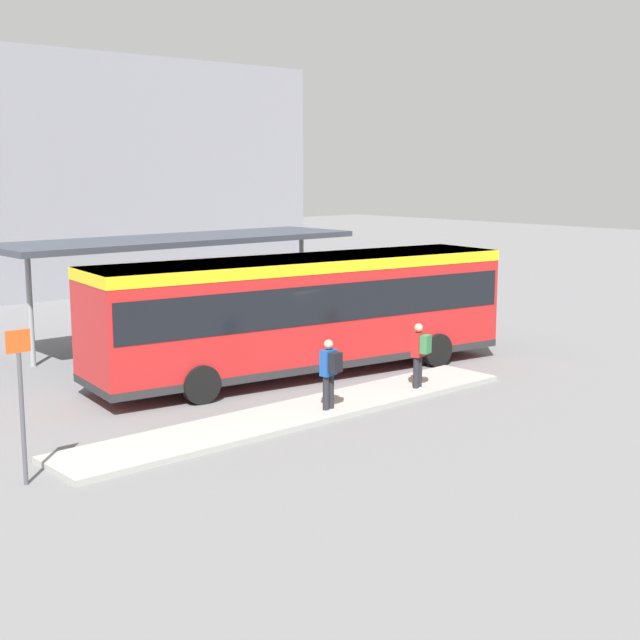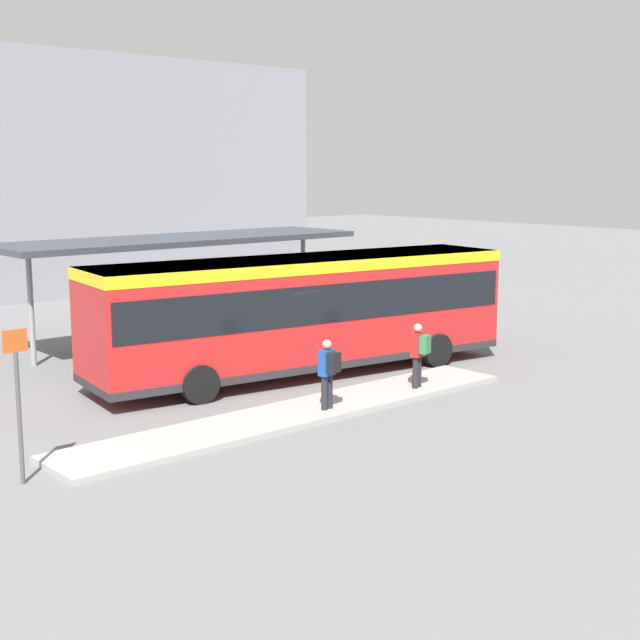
{
  "view_description": "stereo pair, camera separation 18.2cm",
  "coord_description": "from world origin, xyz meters",
  "px_view_note": "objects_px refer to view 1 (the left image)",
  "views": [
    {
      "loc": [
        -15.41,
        -18.0,
        5.56
      ],
      "look_at": [
        0.59,
        0.0,
        1.44
      ],
      "focal_mm": 50.0,
      "sensor_mm": 36.0,
      "label": 1
    },
    {
      "loc": [
        -15.27,
        -18.12,
        5.56
      ],
      "look_at": [
        0.59,
        0.0,
        1.44
      ],
      "focal_mm": 50.0,
      "sensor_mm": 36.0,
      "label": 2
    }
  ],
  "objects_px": {
    "city_bus": "(304,307)",
    "potted_planter_near_shelter": "(330,324)",
    "bicycle_yellow": "(465,320)",
    "bicycle_orange": "(434,316)",
    "platform_sign": "(21,400)",
    "pedestrian_waiting": "(330,370)",
    "pedestrian_companion": "(420,351)",
    "bicycle_black": "(446,318)"
  },
  "relations": [
    {
      "from": "pedestrian_waiting",
      "to": "bicycle_orange",
      "type": "relative_size",
      "value": 1.0
    },
    {
      "from": "pedestrian_waiting",
      "to": "platform_sign",
      "type": "distance_m",
      "value": 7.14
    },
    {
      "from": "pedestrian_companion",
      "to": "bicycle_orange",
      "type": "height_order",
      "value": "pedestrian_companion"
    },
    {
      "from": "pedestrian_companion",
      "to": "bicycle_orange",
      "type": "distance_m",
      "value": 9.59
    },
    {
      "from": "pedestrian_waiting",
      "to": "bicycle_orange",
      "type": "xyz_separation_m",
      "value": [
        10.49,
        6.05,
        -0.7
      ]
    },
    {
      "from": "pedestrian_waiting",
      "to": "pedestrian_companion",
      "type": "xyz_separation_m",
      "value": [
        3.05,
        0.03,
        0.01
      ]
    },
    {
      "from": "pedestrian_waiting",
      "to": "potted_planter_near_shelter",
      "type": "bearing_deg",
      "value": -51.62
    },
    {
      "from": "bicycle_black",
      "to": "pedestrian_waiting",
      "type": "bearing_deg",
      "value": 120.2
    },
    {
      "from": "city_bus",
      "to": "bicycle_yellow",
      "type": "distance_m",
      "value": 8.71
    },
    {
      "from": "bicycle_yellow",
      "to": "bicycle_orange",
      "type": "height_order",
      "value": "bicycle_yellow"
    },
    {
      "from": "bicycle_yellow",
      "to": "bicycle_black",
      "type": "height_order",
      "value": "bicycle_black"
    },
    {
      "from": "pedestrian_companion",
      "to": "bicycle_orange",
      "type": "relative_size",
      "value": 1.01
    },
    {
      "from": "bicycle_orange",
      "to": "platform_sign",
      "type": "relative_size",
      "value": 0.57
    },
    {
      "from": "bicycle_yellow",
      "to": "bicycle_black",
      "type": "xyz_separation_m",
      "value": [
        -0.24,
        0.65,
        0.01
      ]
    },
    {
      "from": "city_bus",
      "to": "bicycle_orange",
      "type": "xyz_separation_m",
      "value": [
        8.32,
        2.62,
        -1.52
      ]
    },
    {
      "from": "pedestrian_companion",
      "to": "city_bus",
      "type": "bearing_deg",
      "value": -2.44
    },
    {
      "from": "bicycle_yellow",
      "to": "platform_sign",
      "type": "height_order",
      "value": "platform_sign"
    },
    {
      "from": "bicycle_yellow",
      "to": "potted_planter_near_shelter",
      "type": "relative_size",
      "value": 1.53
    },
    {
      "from": "bicycle_yellow",
      "to": "bicycle_orange",
      "type": "relative_size",
      "value": 1.05
    },
    {
      "from": "city_bus",
      "to": "bicycle_orange",
      "type": "height_order",
      "value": "city_bus"
    },
    {
      "from": "pedestrian_waiting",
      "to": "bicycle_yellow",
      "type": "relative_size",
      "value": 0.96
    },
    {
      "from": "pedestrian_waiting",
      "to": "bicycle_black",
      "type": "bearing_deg",
      "value": -71.99
    },
    {
      "from": "bicycle_black",
      "to": "potted_planter_near_shelter",
      "type": "distance_m",
      "value": 4.67
    },
    {
      "from": "city_bus",
      "to": "potted_planter_near_shelter",
      "type": "height_order",
      "value": "city_bus"
    },
    {
      "from": "city_bus",
      "to": "bicycle_orange",
      "type": "relative_size",
      "value": 7.55
    },
    {
      "from": "pedestrian_waiting",
      "to": "pedestrian_companion",
      "type": "bearing_deg",
      "value": -98.87
    },
    {
      "from": "bicycle_orange",
      "to": "potted_planter_near_shelter",
      "type": "bearing_deg",
      "value": -102.4
    },
    {
      "from": "pedestrian_companion",
      "to": "potted_planter_near_shelter",
      "type": "xyz_separation_m",
      "value": [
        2.81,
        6.44,
        -0.48
      ]
    },
    {
      "from": "bicycle_yellow",
      "to": "bicycle_black",
      "type": "bearing_deg",
      "value": -153.11
    },
    {
      "from": "pedestrian_waiting",
      "to": "platform_sign",
      "type": "height_order",
      "value": "platform_sign"
    },
    {
      "from": "city_bus",
      "to": "bicycle_black",
      "type": "bearing_deg",
      "value": 21.57
    },
    {
      "from": "bicycle_yellow",
      "to": "bicycle_black",
      "type": "distance_m",
      "value": 0.7
    },
    {
      "from": "pedestrian_waiting",
      "to": "potted_planter_near_shelter",
      "type": "relative_size",
      "value": 1.47
    },
    {
      "from": "bicycle_black",
      "to": "platform_sign",
      "type": "height_order",
      "value": "platform_sign"
    },
    {
      "from": "bicycle_yellow",
      "to": "potted_planter_near_shelter",
      "type": "distance_m",
      "value": 5.08
    },
    {
      "from": "potted_planter_near_shelter",
      "to": "city_bus",
      "type": "bearing_deg",
      "value": -140.62
    },
    {
      "from": "pedestrian_waiting",
      "to": "bicycle_black",
      "type": "height_order",
      "value": "pedestrian_waiting"
    },
    {
      "from": "bicycle_orange",
      "to": "platform_sign",
      "type": "height_order",
      "value": "platform_sign"
    },
    {
      "from": "pedestrian_waiting",
      "to": "pedestrian_companion",
      "type": "height_order",
      "value": "pedestrian_companion"
    },
    {
      "from": "city_bus",
      "to": "pedestrian_companion",
      "type": "height_order",
      "value": "city_bus"
    },
    {
      "from": "city_bus",
      "to": "potted_planter_near_shelter",
      "type": "distance_m",
      "value": 4.96
    },
    {
      "from": "pedestrian_companion",
      "to": "bicycle_orange",
      "type": "xyz_separation_m",
      "value": [
        7.43,
        6.02,
        -0.7
      ]
    }
  ]
}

